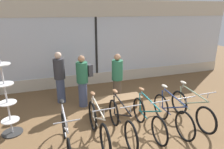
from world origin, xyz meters
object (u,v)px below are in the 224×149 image
bicycle_far_right (191,109)px  customer_near_rack (83,80)px  bicycle_center_left (121,122)px  bicycle_center_right (148,118)px  accessory_rack (8,105)px  bicycle_right (172,114)px  display_bench (117,101)px  bicycle_far_left (66,136)px  bicycle_left (98,126)px  customer_mid_floor (117,77)px  customer_by_window (60,77)px

bicycle_far_right → customer_near_rack: bearing=143.2°
bicycle_center_left → bicycle_center_right: 0.68m
bicycle_center_right → accessory_rack: accessory_rack is taller
bicycle_right → display_bench: bearing=133.3°
bicycle_far_right → display_bench: bicycle_far_right is taller
bicycle_right → display_bench: 1.50m
accessory_rack → bicycle_far_left: bearing=-42.9°
accessory_rack → customer_near_rack: size_ratio=1.14×
bicycle_center_left → bicycle_left: bearing=-178.8°
customer_mid_floor → accessory_rack: bearing=-165.4°
bicycle_left → customer_by_window: size_ratio=1.09×
display_bench → customer_mid_floor: 0.89m
bicycle_far_right → customer_mid_floor: (-1.41, 1.75, 0.48)m
display_bench → customer_mid_floor: bearing=69.8°
accessory_rack → bicycle_far_right: bearing=-12.4°
bicycle_left → customer_by_window: bearing=104.1°
bicycle_center_left → accessory_rack: accessory_rack is taller
bicycle_center_right → customer_mid_floor: customer_mid_floor is taller
bicycle_left → bicycle_far_right: bearing=0.1°
bicycle_left → display_bench: 1.32m
bicycle_center_left → accessory_rack: size_ratio=0.96×
bicycle_center_left → display_bench: size_ratio=1.25×
bicycle_center_right → bicycle_far_right: bearing=1.3°
bicycle_far_right → customer_near_rack: size_ratio=1.07×
bicycle_left → bicycle_right: (1.86, -0.07, -0.01)m
bicycle_far_left → customer_mid_floor: size_ratio=1.09×
bicycle_center_left → customer_mid_floor: bearing=72.6°
bicycle_center_right → customer_mid_floor: (-0.13, 1.78, 0.48)m
customer_mid_floor → bicycle_center_left: bearing=-107.4°
display_bench → customer_by_window: 1.99m
bicycle_far_left → customer_near_rack: size_ratio=1.08×
bicycle_far_left → bicycle_left: bicycle_left is taller
accessory_rack → customer_mid_floor: (2.99, 0.78, 0.11)m
bicycle_center_left → customer_mid_floor: size_ratio=1.10×
bicycle_far_left → customer_mid_floor: 2.65m
bicycle_left → customer_by_window: 2.46m
customer_by_window → bicycle_right: bearing=-44.5°
customer_near_rack → customer_by_window: size_ratio=0.97×
customer_near_rack → accessory_rack: bearing=-155.5°
bicycle_center_right → customer_by_window: customer_by_window is taller
bicycle_far_right → accessory_rack: (-4.40, 0.97, 0.37)m
bicycle_far_left → bicycle_right: (2.58, 0.05, 0.01)m
bicycle_center_left → display_bench: bearing=74.7°
customer_near_rack → bicycle_right: bearing=-46.5°
bicycle_center_right → bicycle_center_left: bearing=177.1°
bicycle_center_right → bicycle_right: (0.63, -0.04, 0.01)m
bicycle_left → bicycle_right: size_ratio=1.06×
bicycle_left → customer_near_rack: size_ratio=1.12×
bicycle_left → accessory_rack: (-1.89, 0.98, 0.35)m
display_bench → customer_by_window: customer_by_window is taller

